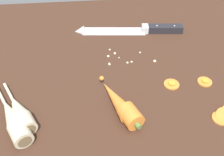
{
  "coord_description": "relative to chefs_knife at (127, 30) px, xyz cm",
  "views": [
    {
      "loc": [
        -4.84,
        -50.75,
        46.05
      ],
      "look_at": [
        0.0,
        -2.0,
        1.5
      ],
      "focal_mm": 42.02,
      "sensor_mm": 36.0,
      "label": 1
    }
  ],
  "objects": [
    {
      "name": "parsnip_mid_left",
      "position": [
        -29.5,
        -34.98,
        1.33
      ],
      "size": [
        12.09,
        19.37,
        4.0
      ],
      "color": "beige",
      "rests_on": "ground_plane"
    },
    {
      "name": "mince_crumbs",
      "position": [
        -2.66,
        -13.95,
        -0.3
      ],
      "size": [
        13.93,
        7.47,
        0.85
      ],
      "color": "beige",
      "rests_on": "ground_plane"
    },
    {
      "name": "carrot_slice_stray_near",
      "position": [
        16.46,
        -25.81,
        -0.29
      ],
      "size": [
        3.7,
        3.7,
        0.7
      ],
      "color": "orange",
      "rests_on": "ground_plane"
    },
    {
      "name": "carrot_slice_stray_mid",
      "position": [
        7.75,
        -25.87,
        -0.29
      ],
      "size": [
        3.91,
        3.91,
        0.7
      ],
      "color": "orange",
      "rests_on": "ground_plane"
    },
    {
      "name": "chefs_knife",
      "position": [
        0.0,
        0.0,
        0.0
      ],
      "size": [
        34.86,
        6.84,
        4.18
      ],
      "color": "silver",
      "rests_on": "ground_plane"
    },
    {
      "name": "ground_plane",
      "position": [
        -7.2,
        -21.45,
        -2.65
      ],
      "size": [
        120.0,
        90.0,
        4.0
      ],
      "primitive_type": "cube",
      "color": "#42281C"
    },
    {
      "name": "whole_carrot",
      "position": [
        -6.04,
        -32.92,
        1.45
      ],
      "size": [
        9.26,
        16.73,
        4.2
      ],
      "color": "orange",
      "rests_on": "ground_plane"
    },
    {
      "name": "parsnip_front",
      "position": [
        -28.49,
        -33.09,
        1.33
      ],
      "size": [
        10.26,
        16.6,
        4.0
      ],
      "color": "beige",
      "rests_on": "ground_plane"
    }
  ]
}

